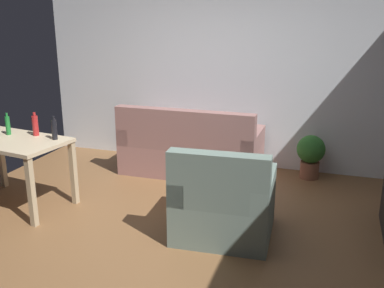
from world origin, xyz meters
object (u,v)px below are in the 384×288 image
object	(u,v)px
couch	(191,151)
potted_plant	(311,154)
bottle_dark	(54,129)
bottle_green	(8,125)
desk	(12,149)
armchair	(223,205)
bottle_red	(35,125)

from	to	relation	value
couch	potted_plant	xyz separation A→B (m)	(1.52, 0.31, 0.02)
couch	bottle_dark	world-z (taller)	bottle_dark
bottle_green	potted_plant	bearing A→B (deg)	28.28
couch	bottle_dark	size ratio (longest dim) A/B	7.01
desk	potted_plant	size ratio (longest dim) A/B	2.26
armchair	bottle_red	world-z (taller)	bottle_red
potted_plant	bottle_dark	world-z (taller)	bottle_dark
bottle_red	bottle_green	bearing A→B (deg)	-168.54
potted_plant	bottle_dark	xyz separation A→B (m)	(-2.58, -1.73, 0.54)
armchair	bottle_green	world-z (taller)	bottle_green
bottle_red	bottle_dark	distance (m)	0.30
armchair	bottle_green	size ratio (longest dim) A/B	3.86
couch	potted_plant	world-z (taller)	couch
couch	potted_plant	bearing A→B (deg)	-168.39
desk	bottle_green	xyz separation A→B (m)	(-0.14, 0.15, 0.22)
couch	bottle_red	distance (m)	1.99
armchair	bottle_green	bearing A→B (deg)	-6.55
bottle_green	bottle_red	bearing A→B (deg)	11.46
potted_plant	bottle_green	xyz separation A→B (m)	(-3.19, -1.72, 0.54)
potted_plant	armchair	size ratio (longest dim) A/B	0.60
desk	potted_plant	distance (m)	3.59
couch	bottle_red	size ratio (longest dim) A/B	6.90
bottle_green	armchair	bearing A→B (deg)	-3.11
potted_plant	bottle_dark	bearing A→B (deg)	-146.27
potted_plant	bottle_green	distance (m)	3.67
potted_plant	armchair	world-z (taller)	armchair
armchair	couch	bearing A→B (deg)	-64.86
armchair	bottle_dark	xyz separation A→B (m)	(-1.90, 0.13, 0.55)
potted_plant	desk	bearing A→B (deg)	-148.58
desk	couch	bearing A→B (deg)	53.55
desk	bottle_dark	xyz separation A→B (m)	(0.46, 0.14, 0.22)
desk	bottle_dark	world-z (taller)	bottle_dark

